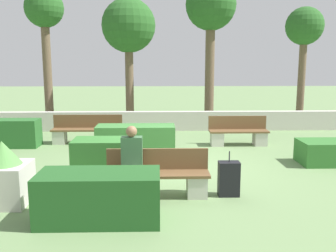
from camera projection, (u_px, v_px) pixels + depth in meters
ground_plane at (173, 167)px, 8.80m from camera, size 60.00×60.00×0.00m
perimeter_wall at (168, 121)px, 13.52m from camera, size 14.68×0.30×0.69m
bench_front at (157, 179)px, 6.87m from camera, size 1.90×0.48×0.85m
bench_left_side at (238, 134)px, 11.11m from camera, size 1.74×0.49×0.85m
bench_right_side at (87, 132)px, 11.36m from camera, size 2.10×0.49×0.85m
person_seated_man at (131, 160)px, 6.66m from camera, size 0.38×0.64×1.32m
hedge_block_near_left at (99, 197)px, 5.78m from camera, size 1.87×0.84×0.77m
hedge_block_near_right at (136, 138)px, 10.34m from camera, size 2.15×0.79×0.72m
hedge_block_mid_left at (333, 152)px, 9.07m from camera, size 1.60×0.88×0.57m
hedge_block_mid_right at (102, 157)px, 8.13m from camera, size 1.21×0.78×0.80m
hedge_block_far_left at (5, 133)px, 10.87m from camera, size 1.98×0.67×0.81m
planter_corner_left at (4, 176)px, 6.47m from camera, size 0.83×0.83×1.12m
suitcase at (229, 179)px, 6.88m from camera, size 0.38×0.24×0.84m
tree_leftmost at (44, 16)px, 13.77m from camera, size 1.43×1.43×5.12m
tree_center_left at (129, 28)px, 14.14m from camera, size 2.04×2.04×4.83m
tree_center_right at (211, 9)px, 14.44m from camera, size 1.96×1.96×5.61m
tree_rightmost at (304, 31)px, 14.35m from camera, size 1.45×1.45×4.53m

